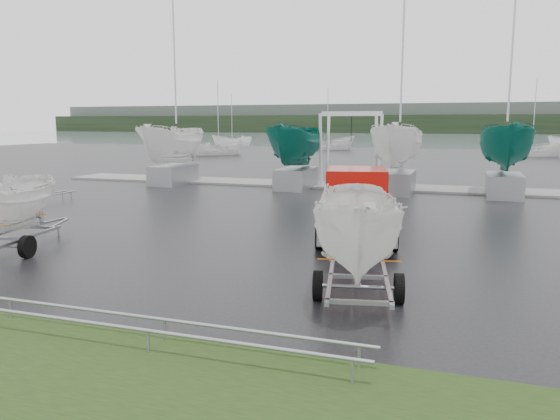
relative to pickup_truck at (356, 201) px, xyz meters
name	(u,v)px	position (x,y,z in m)	size (l,w,h in m)	color
ground_plane	(202,226)	(-5.29, -0.35, -1.06)	(120.00, 120.00, 0.00)	black
lake	(423,140)	(-5.29, 99.65, -1.07)	(300.00, 300.00, 0.00)	gray
dock	(306,184)	(-5.29, 12.65, -1.01)	(30.00, 3.00, 0.12)	gray
treeline	(440,124)	(-5.29, 169.65, 1.94)	(300.00, 8.00, 6.00)	black
far_hill	(441,118)	(-5.29, 177.65, 3.94)	(300.00, 6.00, 10.00)	#4C5651
pickup_truck	(356,201)	(0.00, 0.00, 0.00)	(3.23, 6.40, 2.03)	#920D07
trailer_hitched	(361,161)	(1.29, -6.44, 1.73)	(2.08, 3.76, 5.16)	gray
boat_hoist	(351,138)	(-2.76, 12.65, 1.61)	(3.30, 2.18, 4.12)	silver
keelboat_0	(172,121)	(-12.68, 10.65, 2.56)	(2.29, 3.20, 10.46)	gray
keelboat_1	(297,119)	(-5.34, 10.85, 2.62)	(2.33, 3.20, 7.29)	gray
keelboat_2	(399,117)	(0.01, 10.65, 2.72)	(2.38, 3.20, 10.55)	gray
keelboat_3	(509,116)	(5.02, 10.95, 2.75)	(2.40, 3.20, 10.57)	gray
mast_rack_0	(18,200)	(-14.29, 0.65, -0.71)	(0.56, 6.50, 0.06)	gray
mast_rack_2	(156,325)	(-1.29, -9.85, -0.71)	(7.00, 0.56, 0.06)	gray
moored_boat_0	(219,155)	(-22.51, 37.69, -1.05)	(3.32, 3.33, 11.14)	silver
moored_boat_1	(327,150)	(-13.96, 52.59, -1.06)	(3.46, 3.42, 11.56)	silver
moored_boat_2	(531,156)	(9.75, 45.93, -1.05)	(2.80, 2.74, 11.17)	silver
moored_boat_4	(232,145)	(-31.62, 62.03, -1.05)	(3.38, 3.36, 11.18)	silver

